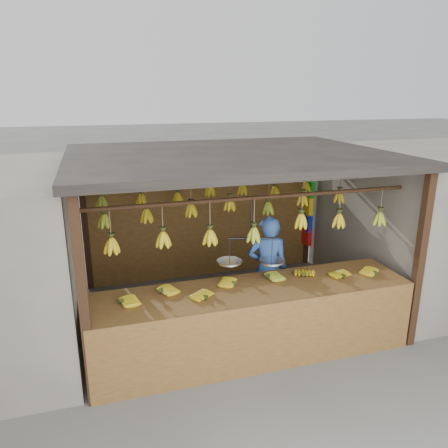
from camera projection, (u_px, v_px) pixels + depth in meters
name	position (u px, v px, depth m)	size (l,w,h in m)	color
ground	(230.00, 312.00, 6.59)	(80.00, 80.00, 0.00)	#5B5B57
stall	(223.00, 179.00, 6.32)	(4.30, 3.30, 2.40)	black
neighbor_right	(436.00, 219.00, 7.25)	(3.00, 3.00, 2.30)	slate
counter	(257.00, 306.00, 5.23)	(3.94, 0.90, 0.96)	brown
hanging_bananas	(230.00, 209.00, 6.12)	(3.60, 2.24, 0.39)	gold
balance_scale	(251.00, 259.00, 5.30)	(0.80, 0.43, 0.81)	black
vendor	(267.00, 269.00, 6.17)	(0.57, 0.37, 1.56)	#3359A5
bag_bundles	(308.00, 213.00, 8.06)	(0.08, 0.26, 1.25)	#199926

